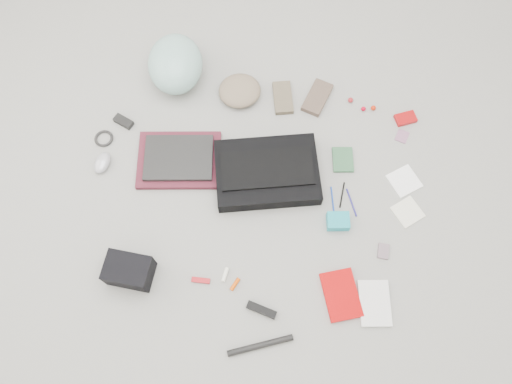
# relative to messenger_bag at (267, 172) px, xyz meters

# --- Properties ---
(ground_plane) EXTENTS (4.00, 4.00, 0.00)m
(ground_plane) POSITION_rel_messenger_bag_xyz_m (-0.04, -0.11, -0.04)
(ground_plane) COLOR gray
(messenger_bag) EXTENTS (0.54, 0.44, 0.08)m
(messenger_bag) POSITION_rel_messenger_bag_xyz_m (0.00, 0.00, 0.00)
(messenger_bag) COLOR black
(messenger_bag) RESTS_ON ground_plane
(bag_flap) EXTENTS (0.46, 0.29, 0.01)m
(bag_flap) POSITION_rel_messenger_bag_xyz_m (0.00, 0.00, 0.05)
(bag_flap) COLOR black
(bag_flap) RESTS_ON messenger_bag
(laptop_sleeve) EXTENTS (0.43, 0.35, 0.03)m
(laptop_sleeve) POSITION_rel_messenger_bag_xyz_m (-0.42, 0.01, -0.03)
(laptop_sleeve) COLOR #591C2A
(laptop_sleeve) RESTS_ON ground_plane
(laptop) EXTENTS (0.35, 0.28, 0.02)m
(laptop) POSITION_rel_messenger_bag_xyz_m (-0.42, 0.01, -0.00)
(laptop) COLOR black
(laptop) RESTS_ON laptop_sleeve
(bike_helmet) EXTENTS (0.33, 0.39, 0.20)m
(bike_helmet) POSITION_rel_messenger_bag_xyz_m (-0.53, 0.49, 0.06)
(bike_helmet) COLOR #95C8C0
(bike_helmet) RESTS_ON ground_plane
(beanie) EXTENTS (0.27, 0.26, 0.07)m
(beanie) POSITION_rel_messenger_bag_xyz_m (-0.20, 0.42, -0.00)
(beanie) COLOR #7F6D57
(beanie) RESTS_ON ground_plane
(mitten_left) EXTENTS (0.13, 0.20, 0.03)m
(mitten_left) POSITION_rel_messenger_bag_xyz_m (0.02, 0.43, -0.03)
(mitten_left) COLOR brown
(mitten_left) RESTS_ON ground_plane
(mitten_right) EXTENTS (0.15, 0.21, 0.03)m
(mitten_right) POSITION_rel_messenger_bag_xyz_m (0.19, 0.46, -0.03)
(mitten_right) COLOR brown
(mitten_right) RESTS_ON ground_plane
(power_brick) EXTENTS (0.11, 0.08, 0.03)m
(power_brick) POSITION_rel_messenger_bag_xyz_m (-0.74, 0.18, -0.03)
(power_brick) COLOR black
(power_brick) RESTS_ON ground_plane
(cable_coil) EXTENTS (0.12, 0.12, 0.01)m
(cable_coil) POSITION_rel_messenger_bag_xyz_m (-0.81, 0.08, -0.03)
(cable_coil) COLOR black
(cable_coil) RESTS_ON ground_plane
(mouse) EXTENTS (0.08, 0.12, 0.04)m
(mouse) POSITION_rel_messenger_bag_xyz_m (-0.78, -0.06, -0.02)
(mouse) COLOR #A4A4AE
(mouse) RESTS_ON ground_plane
(camera_bag) EXTENTS (0.20, 0.14, 0.12)m
(camera_bag) POSITION_rel_messenger_bag_xyz_m (-0.52, -0.55, 0.02)
(camera_bag) COLOR black
(camera_bag) RESTS_ON ground_plane
(multitool) EXTENTS (0.08, 0.03, 0.01)m
(multitool) POSITION_rel_messenger_bag_xyz_m (-0.21, -0.54, -0.03)
(multitool) COLOR #A61117
(multitool) RESTS_ON ground_plane
(toiletry_tube_white) EXTENTS (0.03, 0.06, 0.02)m
(toiletry_tube_white) POSITION_rel_messenger_bag_xyz_m (-0.11, -0.50, -0.03)
(toiletry_tube_white) COLOR silver
(toiletry_tube_white) RESTS_ON ground_plane
(toiletry_tube_orange) EXTENTS (0.04, 0.06, 0.02)m
(toiletry_tube_orange) POSITION_rel_messenger_bag_xyz_m (-0.06, -0.53, -0.03)
(toiletry_tube_orange) COLOR #D84902
(toiletry_tube_orange) RESTS_ON ground_plane
(u_lock) EXTENTS (0.13, 0.06, 0.03)m
(u_lock) POSITION_rel_messenger_bag_xyz_m (0.07, -0.62, -0.03)
(u_lock) COLOR black
(u_lock) RESTS_ON ground_plane
(bike_pump) EXTENTS (0.27, 0.13, 0.03)m
(bike_pump) POSITION_rel_messenger_bag_xyz_m (0.08, -0.77, -0.03)
(bike_pump) COLOR black
(bike_pump) RESTS_ON ground_plane
(book_red) EXTENTS (0.21, 0.25, 0.02)m
(book_red) POSITION_rel_messenger_bag_xyz_m (0.39, -0.51, -0.03)
(book_red) COLOR #C70505
(book_red) RESTS_ON ground_plane
(book_white) EXTENTS (0.16, 0.21, 0.02)m
(book_white) POSITION_rel_messenger_bag_xyz_m (0.54, -0.52, -0.03)
(book_white) COLOR silver
(book_white) RESTS_ON ground_plane
(notepad) EXTENTS (0.11, 0.14, 0.02)m
(notepad) POSITION_rel_messenger_bag_xyz_m (0.35, 0.13, -0.03)
(notepad) COLOR #2D5939
(notepad) RESTS_ON ground_plane
(pen_blue) EXTENTS (0.03, 0.13, 0.01)m
(pen_blue) POSITION_rel_messenger_bag_xyz_m (0.32, -0.08, -0.04)
(pen_blue) COLOR #14379C
(pen_blue) RESTS_ON ground_plane
(pen_black) EXTENTS (0.02, 0.13, 0.01)m
(pen_black) POSITION_rel_messenger_bag_xyz_m (0.36, -0.05, -0.04)
(pen_black) COLOR black
(pen_black) RESTS_ON ground_plane
(pen_navy) EXTENTS (0.06, 0.13, 0.01)m
(pen_navy) POSITION_rel_messenger_bag_xyz_m (0.41, -0.08, -0.04)
(pen_navy) COLOR navy
(pen_navy) RESTS_ON ground_plane
(accordion_wallet) EXTENTS (0.11, 0.09, 0.05)m
(accordion_wallet) POSITION_rel_messenger_bag_xyz_m (0.35, -0.18, -0.01)
(accordion_wallet) COLOR #1599AC
(accordion_wallet) RESTS_ON ground_plane
(card_deck) EXTENTS (0.05, 0.07, 0.01)m
(card_deck) POSITION_rel_messenger_bag_xyz_m (0.56, -0.29, -0.03)
(card_deck) COLOR gray
(card_deck) RESTS_ON ground_plane
(napkin_top) EXTENTS (0.18, 0.18, 0.01)m
(napkin_top) POSITION_rel_messenger_bag_xyz_m (0.64, 0.07, -0.04)
(napkin_top) COLOR white
(napkin_top) RESTS_ON ground_plane
(napkin_bottom) EXTENTS (0.17, 0.17, 0.01)m
(napkin_bottom) POSITION_rel_messenger_bag_xyz_m (0.67, -0.08, -0.04)
(napkin_bottom) COLOR silver
(napkin_bottom) RESTS_ON ground_plane
(lollipop_a) EXTENTS (0.03, 0.03, 0.03)m
(lollipop_a) POSITION_rel_messenger_bag_xyz_m (0.36, 0.47, -0.03)
(lollipop_a) COLOR maroon
(lollipop_a) RESTS_ON ground_plane
(lollipop_b) EXTENTS (0.03, 0.03, 0.02)m
(lollipop_b) POSITION_rel_messenger_bag_xyz_m (0.43, 0.43, -0.03)
(lollipop_b) COLOR #B8011A
(lollipop_b) RESTS_ON ground_plane
(lollipop_c) EXTENTS (0.03, 0.03, 0.03)m
(lollipop_c) POSITION_rel_messenger_bag_xyz_m (0.47, 0.44, -0.03)
(lollipop_c) COLOR #BA1F06
(lollipop_c) RESTS_ON ground_plane
(altoids_tin) EXTENTS (0.12, 0.10, 0.02)m
(altoids_tin) POSITION_rel_messenger_bag_xyz_m (0.64, 0.41, -0.03)
(altoids_tin) COLOR #AB0E11
(altoids_tin) RESTS_ON ground_plane
(stamp_sheet) EXTENTS (0.07, 0.08, 0.00)m
(stamp_sheet) POSITION_rel_messenger_bag_xyz_m (0.62, 0.31, -0.04)
(stamp_sheet) COLOR #9E6589
(stamp_sheet) RESTS_ON ground_plane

